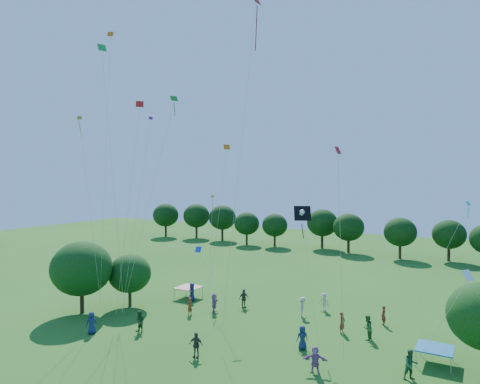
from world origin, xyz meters
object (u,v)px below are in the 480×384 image
Objects in this scene: near_tree_west at (82,268)px; tent_red_stripe at (188,288)px; tent_blue at (435,348)px; red_high_kite at (251,57)px; pirate_kite at (302,214)px; near_tree_north at (130,273)px.

tent_red_stripe is at bearing 58.20° from near_tree_west.
near_tree_west is 28.64m from tent_blue.
near_tree_west is at bearing -176.16° from red_high_kite.
pirate_kite is at bearing 16.38° from near_tree_west.
pirate_kite reaches higher than near_tree_north.
pirate_kite is (18.58, 5.46, 5.19)m from near_tree_west.
near_tree_west is 0.27× the size of red_high_kite.
red_high_kite reaches higher than near_tree_north.
tent_blue is 0.26× the size of pirate_kite.
tent_red_stripe is at bearing 166.88° from pirate_kite.
tent_blue is 22.93m from red_high_kite.
near_tree_north reaches higher than tent_red_stripe.
pirate_kite is (13.28, -3.09, 8.14)m from tent_red_stripe.
tent_red_stripe is (3.04, 4.99, -2.06)m from near_tree_north.
pirate_kite reaches higher than tent_red_stripe.
near_tree_west reaches higher than near_tree_north.
near_tree_north is (2.26, 3.57, -0.89)m from near_tree_west.
tent_red_stripe is 0.26× the size of pirate_kite.
red_high_kite is at bearing 3.84° from near_tree_west.
tent_red_stripe is at bearing 169.34° from tent_blue.
red_high_kite is (-11.79, -3.15, 19.41)m from tent_blue.
red_high_kite is at bearing -116.77° from pirate_kite.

